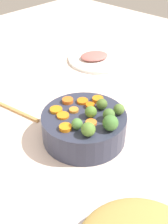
{
  "coord_description": "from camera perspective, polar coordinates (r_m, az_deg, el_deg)",
  "views": [
    {
      "loc": [
        -0.41,
        0.42,
        0.58
      ],
      "look_at": [
        0.03,
        -0.06,
        0.11
      ],
      "focal_mm": 46.34,
      "sensor_mm": 36.0,
      "label": 1
    }
  ],
  "objects": [
    {
      "name": "brussels_sprout_2",
      "position": [
        0.82,
        3.54,
        1.58
      ],
      "size": [
        0.03,
        0.03,
        0.03
      ],
      "primitive_type": "sphere",
      "color": "#4E6C2C",
      "rests_on": "serving_bowl_carrots"
    },
    {
      "name": "tabletop",
      "position": [
        0.82,
        -1.28,
        -8.24
      ],
      "size": [
        2.4,
        2.4,
        0.02
      ],
      "primitive_type": "cube",
      "color": "beige",
      "rests_on": "ground"
    },
    {
      "name": "brussels_sprout_5",
      "position": [
        0.78,
        4.93,
        -0.49
      ],
      "size": [
        0.03,
        0.03,
        0.03
      ],
      "primitive_type": "sphere",
      "color": "#4A7433",
      "rests_on": "serving_bowl_carrots"
    },
    {
      "name": "carrot_slice_2",
      "position": [
        0.83,
        1.23,
        1.28
      ],
      "size": [
        0.04,
        0.04,
        0.01
      ],
      "primitive_type": "cylinder",
      "rotation": [
        0.0,
        0.0,
        1.0
      ],
      "color": "orange",
      "rests_on": "serving_bowl_carrots"
    },
    {
      "name": "carrot_slice_8",
      "position": [
        0.8,
        -4.18,
        -0.7
      ],
      "size": [
        0.05,
        0.05,
        0.01
      ],
      "primitive_type": "cylinder",
      "rotation": [
        0.0,
        0.0,
        0.86
      ],
      "color": "orange",
      "rests_on": "serving_bowl_carrots"
    },
    {
      "name": "brussels_sprout_1",
      "position": [
        0.79,
        1.35,
        0.05
      ],
      "size": [
        0.03,
        0.03,
        0.03
      ],
      "primitive_type": "sphere",
      "color": "#56832F",
      "rests_on": "serving_bowl_carrots"
    },
    {
      "name": "ham_plate",
      "position": [
        1.29,
        3.05,
        10.4
      ],
      "size": [
        0.27,
        0.27,
        0.01
      ],
      "primitive_type": "cylinder",
      "color": "white",
      "rests_on": "tabletop"
    },
    {
      "name": "carrot_slice_7",
      "position": [
        0.75,
        -3.68,
        -3.07
      ],
      "size": [
        0.04,
        0.04,
        0.01
      ],
      "primitive_type": "cylinder",
      "rotation": [
        0.0,
        0.0,
        1.46
      ],
      "color": "orange",
      "rests_on": "serving_bowl_carrots"
    },
    {
      "name": "carrot_slice_3",
      "position": [
        0.82,
        -2.01,
        0.39
      ],
      "size": [
        0.03,
        0.03,
        0.01
      ],
      "primitive_type": "cylinder",
      "rotation": [
        0.0,
        0.0,
        6.0
      ],
      "color": "orange",
      "rests_on": "serving_bowl_carrots"
    },
    {
      "name": "carrot_slice_6",
      "position": [
        0.82,
        -5.53,
        0.43
      ],
      "size": [
        0.05,
        0.05,
        0.01
      ],
      "primitive_type": "cylinder",
      "rotation": [
        0.0,
        0.0,
        5.69
      ],
      "color": "orange",
      "rests_on": "serving_bowl_carrots"
    },
    {
      "name": "carrot_slice_1",
      "position": [
        0.85,
        -3.22,
        2.26
      ],
      "size": [
        0.04,
        0.04,
        0.01
      ],
      "primitive_type": "cylinder",
      "rotation": [
        0.0,
        0.0,
        5.04
      ],
      "color": "orange",
      "rests_on": "serving_bowl_carrots"
    },
    {
      "name": "brussels_sprout_0",
      "position": [
        0.74,
        5.24,
        -2.14
      ],
      "size": [
        0.04,
        0.04,
        0.04
      ],
      "primitive_type": "sphere",
      "color": "#447A34",
      "rests_on": "serving_bowl_carrots"
    },
    {
      "name": "brussels_sprout_4",
      "position": [
        0.75,
        -1.29,
        -2.46
      ],
      "size": [
        0.03,
        0.03,
        0.03
      ],
      "primitive_type": "sphere",
      "color": "#50863C",
      "rests_on": "serving_bowl_carrots"
    },
    {
      "name": "brussels_sprout_6",
      "position": [
        0.72,
        0.85,
        -3.43
      ],
      "size": [
        0.04,
        0.04,
        0.04
      ],
      "primitive_type": "sphere",
      "color": "#588433",
      "rests_on": "serving_bowl_carrots"
    },
    {
      "name": "ham_slice_main",
      "position": [
        1.28,
        2.05,
        10.99
      ],
      "size": [
        0.13,
        0.15,
        0.02
      ],
      "primitive_type": "ellipsoid",
      "rotation": [
        0.0,
        0.0,
        4.35
      ],
      "color": "#CB6A64",
      "rests_on": "ham_plate"
    },
    {
      "name": "serving_bowl_carrots",
      "position": [
        0.83,
        -0.0,
        -2.84
      ],
      "size": [
        0.24,
        0.24,
        0.08
      ],
      "primitive_type": "cylinder",
      "color": "#2E3346",
      "rests_on": "tabletop"
    },
    {
      "name": "carrot_slice_4",
      "position": [
        0.77,
        1.41,
        -2.13
      ],
      "size": [
        0.04,
        0.04,
        0.01
      ],
      "primitive_type": "cylinder",
      "rotation": [
        0.0,
        0.0,
        2.29
      ],
      "color": "orange",
      "rests_on": "serving_bowl_carrots"
    },
    {
      "name": "brussels_sprout_3",
      "position": [
        0.81,
        6.92,
        0.55
      ],
      "size": [
        0.03,
        0.03,
        0.03
      ],
      "primitive_type": "sphere",
      "color": "#547634",
      "rests_on": "serving_bowl_carrots"
    },
    {
      "name": "carrot_slice_0",
      "position": [
        0.86,
        2.74,
        2.53
      ],
      "size": [
        0.04,
        0.04,
        0.01
      ],
      "primitive_type": "cylinder",
      "rotation": [
        0.0,
        0.0,
        5.91
      ],
      "color": "orange",
      "rests_on": "serving_bowl_carrots"
    },
    {
      "name": "carrot_slice_5",
      "position": [
        0.85,
        -0.29,
        2.16
      ],
      "size": [
        0.04,
        0.04,
        0.01
      ],
      "primitive_type": "cylinder",
      "rotation": [
        0.0,
        0.0,
        4.3
      ],
      "color": "orange",
      "rests_on": "serving_bowl_carrots"
    }
  ]
}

